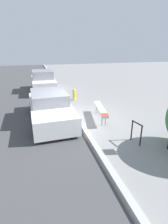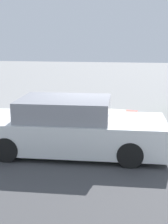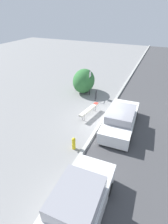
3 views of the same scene
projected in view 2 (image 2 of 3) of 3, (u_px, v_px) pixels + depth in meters
ground_plane at (97, 137)px, 9.21m from camera, size 60.00×60.00×0.00m
curb at (97, 135)px, 9.19m from camera, size 60.00×0.20×0.13m
bench at (102, 111)px, 10.17m from camera, size 2.29×0.68×0.60m
parked_car_near at (71, 128)px, 7.89m from camera, size 4.72×1.99×1.40m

